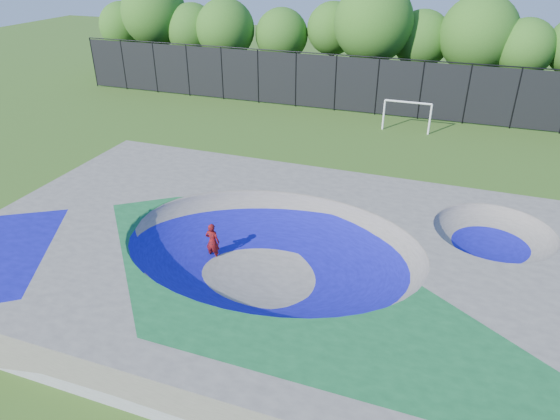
# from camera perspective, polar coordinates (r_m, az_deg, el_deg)

# --- Properties ---
(ground) EXTENTS (120.00, 120.00, 0.00)m
(ground) POSITION_cam_1_polar(r_m,az_deg,el_deg) (18.61, -0.95, -7.47)
(ground) COLOR #305617
(ground) RESTS_ON ground
(skate_deck) EXTENTS (22.00, 14.00, 1.50)m
(skate_deck) POSITION_cam_1_polar(r_m,az_deg,el_deg) (18.18, -0.97, -5.55)
(skate_deck) COLOR gray
(skate_deck) RESTS_ON ground
(skater) EXTENTS (0.57, 0.38, 1.56)m
(skater) POSITION_cam_1_polar(r_m,az_deg,el_deg) (19.27, -7.72, -3.61)
(skater) COLOR #B80E10
(skater) RESTS_ON ground
(skateboard) EXTENTS (0.78, 0.24, 0.05)m
(skateboard) POSITION_cam_1_polar(r_m,az_deg,el_deg) (19.67, -7.58, -5.47)
(skateboard) COLOR black
(skateboard) RESTS_ON ground
(soccer_goal) EXTENTS (3.05, 0.12, 2.02)m
(soccer_goal) POSITION_cam_1_polar(r_m,az_deg,el_deg) (33.57, 14.34, 10.93)
(soccer_goal) COLOR white
(soccer_goal) RESTS_ON ground
(fence) EXTENTS (48.09, 0.09, 4.04)m
(fence) POSITION_cam_1_polar(r_m,az_deg,el_deg) (36.61, 11.05, 13.80)
(fence) COLOR black
(fence) RESTS_ON ground
(treeline) EXTENTS (53.39, 7.03, 8.64)m
(treeline) POSITION_cam_1_polar(r_m,az_deg,el_deg) (40.54, 13.37, 19.17)
(treeline) COLOR #4F3227
(treeline) RESTS_ON ground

